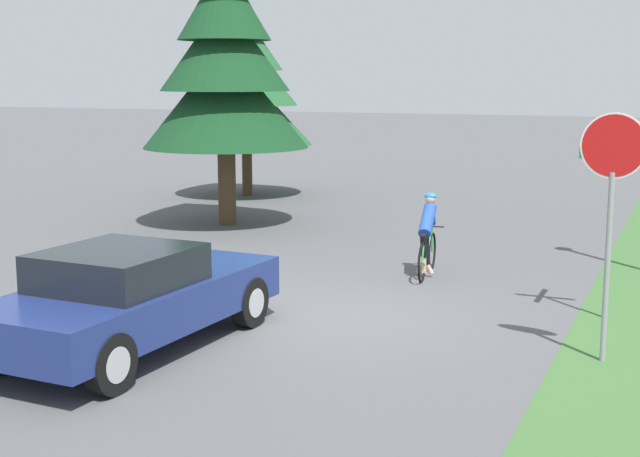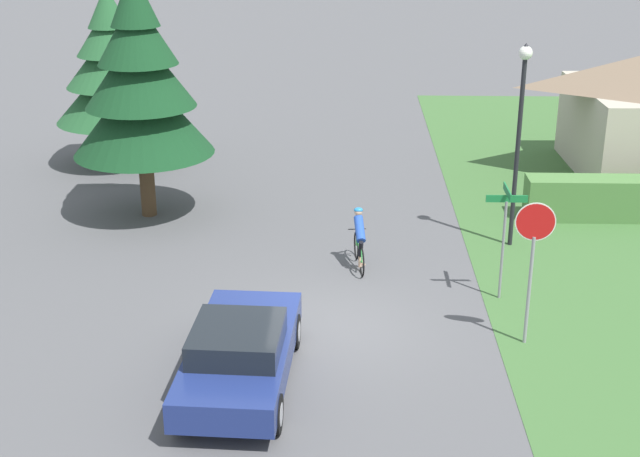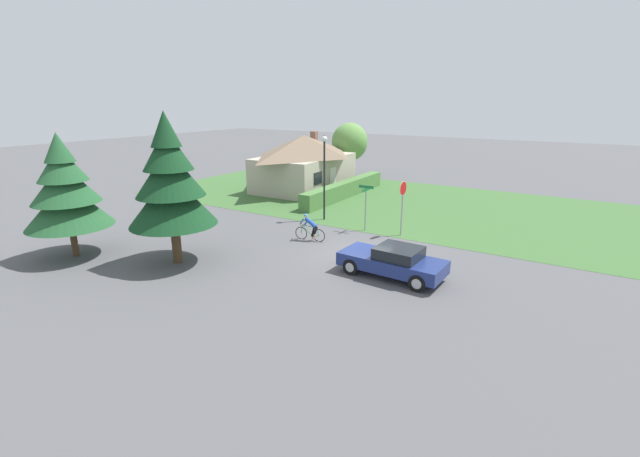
{
  "view_description": "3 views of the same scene",
  "coord_description": "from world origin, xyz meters",
  "views": [
    {
      "loc": [
        4.87,
        -11.43,
        3.42
      ],
      "look_at": [
        -0.63,
        1.49,
        1.03
      ],
      "focal_mm": 50.0,
      "sensor_mm": 36.0,
      "label": 1
    },
    {
      "loc": [
        0.28,
        -16.61,
        8.71
      ],
      "look_at": [
        -0.27,
        1.84,
        1.53
      ],
      "focal_mm": 50.0,
      "sensor_mm": 36.0,
      "label": 2
    },
    {
      "loc": [
        -17.42,
        -8.48,
        7.13
      ],
      "look_at": [
        -0.56,
        1.92,
        1.17
      ],
      "focal_mm": 24.0,
      "sensor_mm": 36.0,
      "label": 3
    }
  ],
  "objects": [
    {
      "name": "conifer_tall_far",
      "position": [
        -7.21,
        11.51,
        3.15
      ],
      "size": [
        3.79,
        3.79,
        5.78
      ],
      "color": "#4C3823",
      "rests_on": "ground"
    },
    {
      "name": "stop_sign",
      "position": [
        3.95,
        -0.5,
        2.16
      ],
      "size": [
        0.78,
        0.09,
        3.02
      ],
      "rotation": [
        0.0,
        0.0,
        3.05
      ],
      "color": "gray",
      "rests_on": "ground"
    },
    {
      "name": "conifer_tall_near",
      "position": [
        -5.22,
        6.71,
        3.71
      ],
      "size": [
        3.82,
        3.82,
        6.74
      ],
      "color": "#4C3823",
      "rests_on": "ground"
    },
    {
      "name": "ground_plane",
      "position": [
        0.0,
        0.0,
        0.0
      ],
      "size": [
        140.0,
        140.0,
        0.0
      ],
      "primitive_type": "plane",
      "color": "#515154"
    },
    {
      "name": "sedan_left_lane",
      "position": [
        -1.61,
        -2.32,
        0.68
      ],
      "size": [
        2.04,
        4.47,
        1.34
      ],
      "rotation": [
        0.0,
        0.0,
        1.52
      ],
      "color": "navy",
      "rests_on": "ground"
    },
    {
      "name": "street_name_sign",
      "position": [
        3.77,
        1.59,
        1.81
      ],
      "size": [
        0.9,
        0.9,
        2.61
      ],
      "color": "gray",
      "rests_on": "ground"
    },
    {
      "name": "street_lamp",
      "position": [
        4.54,
        4.77,
        3.45
      ],
      "size": [
        0.34,
        0.34,
        5.17
      ],
      "color": "black",
      "rests_on": "ground"
    },
    {
      "name": "cyclist",
      "position": [
        0.64,
        3.27,
        0.7
      ],
      "size": [
        0.44,
        1.73,
        1.45
      ],
      "rotation": [
        0.0,
        0.0,
        1.69
      ],
      "color": "black",
      "rests_on": "ground"
    }
  ]
}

